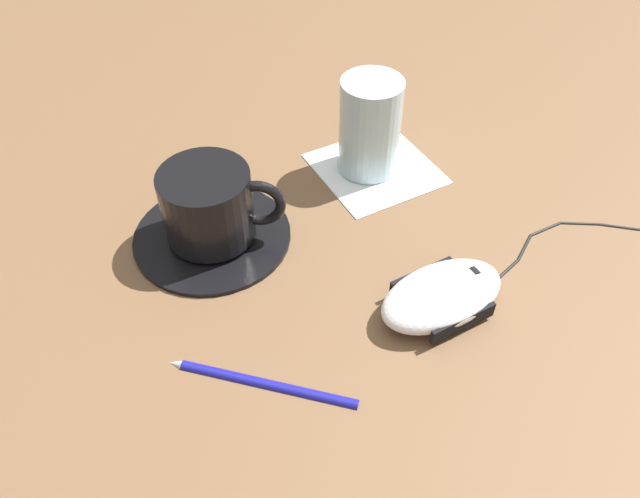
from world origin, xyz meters
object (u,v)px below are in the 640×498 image
at_px(drinking_glass, 370,126).
at_px(pen, 262,381).
at_px(coffee_cup, 210,205).
at_px(computer_mouse, 442,295).
at_px(saucer, 212,234).

relative_size(drinking_glass, pen, 0.70).
bearing_deg(coffee_cup, computer_mouse, -122.10).
height_order(coffee_cup, computer_mouse, coffee_cup).
distance_m(coffee_cup, drinking_glass, 0.19).
relative_size(coffee_cup, pen, 0.78).
distance_m(drinking_glass, pen, 0.30).
xyz_separation_m(coffee_cup, computer_mouse, (-0.12, -0.19, -0.03)).
relative_size(coffee_cup, drinking_glass, 1.11).
height_order(drinking_glass, pen, drinking_glass).
height_order(computer_mouse, drinking_glass, drinking_glass).
bearing_deg(computer_mouse, pen, 107.48).
xyz_separation_m(saucer, drinking_glass, (0.08, -0.18, 0.05)).
distance_m(saucer, pen, 0.18).
bearing_deg(drinking_glass, pen, 150.93).
bearing_deg(coffee_cup, drinking_glass, -63.65).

